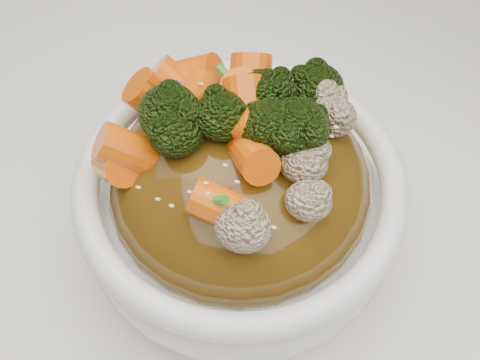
% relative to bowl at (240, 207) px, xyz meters
% --- Properties ---
extents(tablecloth, '(1.20, 0.80, 0.04)m').
position_rel_bowl_xyz_m(tablecloth, '(-0.00, 0.02, -0.06)').
color(tablecloth, white).
rests_on(tablecloth, dining_table).
extents(bowl, '(0.27, 0.27, 0.08)m').
position_rel_bowl_xyz_m(bowl, '(0.00, 0.00, 0.00)').
color(bowl, white).
rests_on(bowl, tablecloth).
extents(sauce_base, '(0.22, 0.22, 0.09)m').
position_rel_bowl_xyz_m(sauce_base, '(0.00, -0.00, 0.03)').
color(sauce_base, '#4E350D').
rests_on(sauce_base, bowl).
extents(carrots, '(0.22, 0.22, 0.05)m').
position_rel_bowl_xyz_m(carrots, '(0.00, -0.00, 0.09)').
color(carrots, '#F66108').
rests_on(carrots, sauce_base).
extents(broccoli, '(0.22, 0.22, 0.04)m').
position_rel_bowl_xyz_m(broccoli, '(0.00, -0.00, 0.09)').
color(broccoli, black).
rests_on(broccoli, sauce_base).
extents(cauliflower, '(0.22, 0.22, 0.03)m').
position_rel_bowl_xyz_m(cauliflower, '(0.00, -0.00, 0.09)').
color(cauliflower, tan).
rests_on(cauliflower, sauce_base).
extents(scallions, '(0.16, 0.16, 0.02)m').
position_rel_bowl_xyz_m(scallions, '(0.00, -0.00, 0.09)').
color(scallions, '#2B9422').
rests_on(scallions, sauce_base).
extents(sesame_seeds, '(0.20, 0.20, 0.01)m').
position_rel_bowl_xyz_m(sesame_seeds, '(0.00, -0.00, 0.09)').
color(sesame_seeds, '#F7E8AF').
rests_on(sesame_seeds, sauce_base).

